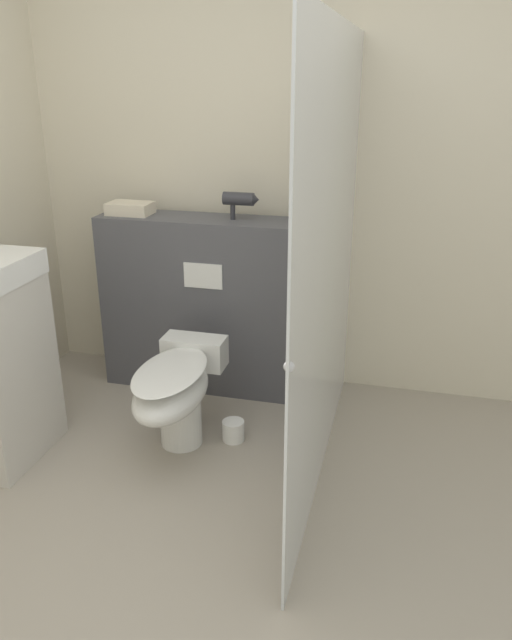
{
  "coord_description": "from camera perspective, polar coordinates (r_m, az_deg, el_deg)",
  "views": [
    {
      "loc": [
        0.74,
        -1.57,
        1.77
      ],
      "look_at": [
        0.06,
        1.14,
        0.67
      ],
      "focal_mm": 35.0,
      "sensor_mm": 36.0,
      "label": 1
    }
  ],
  "objects": [
    {
      "name": "shower_glass",
      "position": [
        2.69,
        6.75,
        4.43
      ],
      "size": [
        0.04,
        1.82,
        1.97
      ],
      "color": "silver",
      "rests_on": "ground_plane"
    },
    {
      "name": "ground_plane",
      "position": [
        2.48,
        -8.54,
        -24.29
      ],
      "size": [
        12.0,
        12.0,
        0.0
      ],
      "primitive_type": "plane",
      "color": "#9E9384"
    },
    {
      "name": "partition_panel",
      "position": [
        3.65,
        -3.97,
        1.37
      ],
      "size": [
        1.29,
        0.31,
        1.03
      ],
      "color": "#4C4C51",
      "rests_on": "ground_plane"
    },
    {
      "name": "hair_drier",
      "position": [
        3.44,
        -1.48,
        10.93
      ],
      "size": [
        0.2,
        0.07,
        0.15
      ],
      "color": "#2D2D33",
      "rests_on": "partition_panel"
    },
    {
      "name": "wall_back",
      "position": [
        3.61,
        2.2,
        13.27
      ],
      "size": [
        8.0,
        0.06,
        2.5
      ],
      "color": "beige",
      "rests_on": "ground_plane"
    },
    {
      "name": "folded_towel",
      "position": [
        3.67,
        -11.43,
        9.98
      ],
      "size": [
        0.25,
        0.17,
        0.07
      ],
      "color": "beige",
      "rests_on": "partition_panel"
    },
    {
      "name": "spare_toilet_roll",
      "position": [
        3.27,
        -2.09,
        -10.07
      ],
      "size": [
        0.11,
        0.11,
        0.11
      ],
      "color": "white",
      "rests_on": "ground_plane"
    },
    {
      "name": "toilet",
      "position": [
        3.11,
        -7.27,
        -6.38
      ],
      "size": [
        0.33,
        0.71,
        0.49
      ],
      "color": "white",
      "rests_on": "ground_plane"
    }
  ]
}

